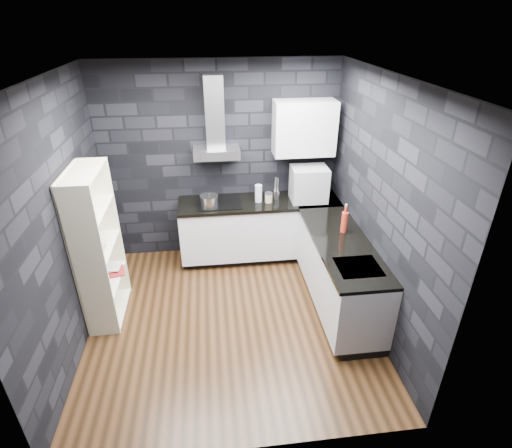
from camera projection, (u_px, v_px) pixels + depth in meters
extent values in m
plane|color=#472B16|center=(231.00, 318.00, 4.70)|extent=(3.20, 3.20, 0.00)
plane|color=white|center=(222.00, 77.00, 3.42)|extent=(3.20, 3.20, 0.00)
cube|color=black|center=(220.00, 163.00, 5.48)|extent=(3.20, 0.05, 2.70)
cube|color=black|center=(241.00, 328.00, 2.64)|extent=(3.20, 0.05, 2.70)
cube|color=black|center=(61.00, 226.00, 3.89)|extent=(0.05, 3.20, 2.70)
cube|color=black|center=(380.00, 208.00, 4.23)|extent=(0.05, 3.20, 2.70)
cube|color=black|center=(259.00, 252.00, 5.90)|extent=(2.18, 0.50, 0.10)
cube|color=black|center=(339.00, 301.00, 4.91)|extent=(0.50, 1.78, 0.10)
cube|color=white|center=(259.00, 227.00, 5.66)|extent=(2.20, 0.60, 0.76)
cube|color=white|center=(339.00, 272.00, 4.70)|extent=(0.60, 1.80, 0.76)
cube|color=black|center=(259.00, 202.00, 5.46)|extent=(2.20, 0.62, 0.04)
cube|color=black|center=(342.00, 243.00, 4.51)|extent=(0.62, 1.80, 0.04)
cube|color=black|center=(316.00, 199.00, 5.56)|extent=(0.62, 0.62, 0.04)
cube|color=#ADADB2|center=(217.00, 153.00, 5.21)|extent=(0.60, 0.34, 0.12)
cube|color=#ADADB2|center=(215.00, 112.00, 5.03)|extent=(0.24, 0.20, 0.90)
cube|color=silver|center=(304.00, 128.00, 5.19)|extent=(0.80, 0.35, 0.70)
cube|color=black|center=(219.00, 202.00, 5.40)|extent=(0.58, 0.50, 0.01)
cube|color=#ADADB2|center=(358.00, 267.00, 4.07)|extent=(0.44, 0.40, 0.01)
cylinder|color=silver|center=(209.00, 201.00, 5.25)|extent=(0.23, 0.23, 0.14)
cylinder|color=silver|center=(258.00, 193.00, 5.39)|extent=(0.10, 0.10, 0.24)
cylinder|color=tan|center=(269.00, 198.00, 5.40)|extent=(0.12, 0.12, 0.12)
cylinder|color=silver|center=(276.00, 195.00, 5.49)|extent=(0.12, 0.12, 0.12)
cube|color=#A5A7AC|center=(309.00, 184.00, 5.39)|extent=(0.48, 0.38, 0.48)
cylinder|color=#AF2E1B|center=(344.00, 222.00, 4.64)|extent=(0.09, 0.09, 0.25)
cube|color=white|center=(98.00, 248.00, 4.38)|extent=(0.45, 0.84, 1.80)
imported|color=white|center=(95.00, 249.00, 4.29)|extent=(0.30, 0.30, 0.06)
imported|color=maroon|center=(107.00, 266.00, 4.66)|extent=(0.18, 0.06, 0.24)
imported|color=#B2B2B2|center=(106.00, 260.00, 4.72)|extent=(0.15, 0.02, 0.21)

